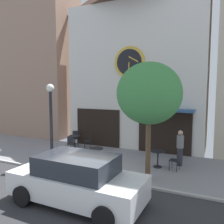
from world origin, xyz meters
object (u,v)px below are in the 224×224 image
Objects in this scene: street_lamp at (51,125)px; cafe_chair_left_end at (81,154)px; parked_car_white at (77,180)px; cafe_chair_by_entrance at (71,143)px; cafe_table_center_right at (158,156)px; cafe_table_center_left at (96,153)px; pedestrian_grey at (180,148)px; street_tree at (149,94)px; cafe_table_leftmost at (75,139)px; cafe_chair_under_awning at (75,137)px; cafe_chair_near_lamp at (176,159)px; cafe_chair_corner at (89,140)px.

cafe_chair_left_end is (1.19, 0.60, -1.41)m from street_lamp.
cafe_chair_by_entrance is at bearing 126.15° from parked_car_white.
cafe_table_center_right is 0.85× the size of cafe_chair_by_entrance.
pedestrian_grey reaches higher than cafe_table_center_left.
street_tree is 6.68m from cafe_table_leftmost.
cafe_table_leftmost reaches higher than cafe_table_center_left.
street_lamp is at bearing -153.37° from cafe_chair_left_end.
cafe_chair_under_awning reaches higher than cafe_table_center_right.
cafe_chair_left_end is at bearing -156.24° from pedestrian_grey.
cafe_table_center_right is (2.85, 0.64, 0.03)m from cafe_table_center_left.
cafe_chair_near_lamp is (5.41, 1.73, -1.41)m from street_lamp.
cafe_chair_corner reaches higher than cafe_table_center_right.
cafe_chair_corner is (-4.58, 3.22, -2.88)m from street_tree.
cafe_chair_left_end is at bearing 120.50° from parked_car_white.
street_lamp is 4.23× the size of cafe_chair_corner.
cafe_chair_by_entrance reaches higher than cafe_table_center_left.
street_tree reaches higher than pedestrian_grey.
street_lamp reaches higher than cafe_table_center_left.
cafe_table_center_left is at bearing 109.78° from parked_car_white.
street_tree is 3.36m from cafe_chair_near_lamp.
cafe_chair_left_end reaches higher than cafe_table_center_left.
cafe_table_leftmost is at bearing 142.84° from cafe_table_center_left.
street_tree is at bearing 62.02° from parked_car_white.
cafe_chair_near_lamp is at bearing -12.32° from cafe_table_leftmost.
street_tree reaches higher than cafe_chair_under_awning.
street_tree is at bearing -112.03° from pedestrian_grey.
cafe_chair_under_awning and cafe_chair_corner have the same top height.
street_lamp is 2.78m from cafe_chair_by_entrance.
street_tree is 5.15× the size of cafe_chair_under_awning.
cafe_chair_left_end is at bearing -130.72° from cafe_table_center_left.
cafe_chair_near_lamp is at bearing 8.21° from cafe_table_center_left.
street_lamp is 4.78m from street_tree.
pedestrian_grey is (0.90, 2.23, -2.55)m from street_tree.
cafe_chair_near_lamp is at bearing -92.63° from pedestrian_grey.
street_lamp reaches higher than cafe_chair_under_awning.
cafe_chair_under_awning is at bearing 164.97° from cafe_chair_corner.
cafe_chair_by_entrance is (-5.94, 0.61, 0.00)m from cafe_chair_near_lamp.
cafe_chair_corner is at bearing 144.89° from street_tree.
street_lamp reaches higher than cafe_table_center_right.
parked_car_white is at bearing -70.22° from cafe_table_center_left.
parked_car_white is (-2.36, -4.29, 0.23)m from cafe_chair_near_lamp.
parked_car_white reaches higher than cafe_table_leftmost.
pedestrian_grey is 5.57m from parked_car_white.
cafe_table_center_left is at bearing 34.97° from street_lamp.
cafe_table_center_left is 2.51m from cafe_chair_by_entrance.
cafe_table_leftmost is at bearing 151.92° from street_tree.
cafe_chair_corner is (-1.74, 2.26, 0.02)m from cafe_table_center_left.
parked_car_white reaches higher than cafe_table_center_right.
street_lamp is 4.96× the size of cafe_table_leftmost.
cafe_chair_near_lamp reaches higher than cafe_table_center_left.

